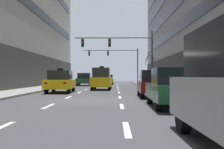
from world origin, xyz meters
TOP-DOWN VIEW (x-y plane):
  - ground_plane at (0.00, 0.00)m, footprint 120.00×120.00m
  - sidewalk_right at (6.29, 0.00)m, footprint 3.12×80.00m
  - lane_stripe_l1_s3 at (-1.58, -3.00)m, footprint 0.16×2.00m
  - lane_stripe_l1_s4 at (-1.58, 2.00)m, footprint 0.16×2.00m
  - lane_stripe_l1_s5 at (-1.58, 7.00)m, footprint 0.16×2.00m
  - lane_stripe_l1_s6 at (-1.58, 12.00)m, footprint 0.16×2.00m
  - lane_stripe_l1_s7 at (-1.58, 17.00)m, footprint 0.16×2.00m
  - lane_stripe_l1_s8 at (-1.58, 22.00)m, footprint 0.16×2.00m
  - lane_stripe_l1_s9 at (-1.58, 27.00)m, footprint 0.16×2.00m
  - lane_stripe_l1_s10 at (-1.58, 32.00)m, footprint 0.16×2.00m
  - lane_stripe_l2_s2 at (1.58, -8.00)m, footprint 0.16×2.00m
  - lane_stripe_l2_s3 at (1.58, -3.00)m, footprint 0.16×2.00m
  - lane_stripe_l2_s4 at (1.58, 2.00)m, footprint 0.16×2.00m
  - lane_stripe_l2_s5 at (1.58, 7.00)m, footprint 0.16×2.00m
  - lane_stripe_l2_s6 at (1.58, 12.00)m, footprint 0.16×2.00m
  - lane_stripe_l2_s7 at (1.58, 17.00)m, footprint 0.16×2.00m
  - lane_stripe_l2_s8 at (1.58, 22.00)m, footprint 0.16×2.00m
  - lane_stripe_l2_s9 at (1.58, 27.00)m, footprint 0.16×2.00m
  - lane_stripe_l2_s10 at (1.58, 32.00)m, footprint 0.16×2.00m
  - taxi_driving_0 at (-0.02, 11.33)m, footprint 1.91×4.36m
  - taxi_driving_1 at (0.09, 28.59)m, footprint 1.79×4.19m
  - taxi_driving_2 at (-3.06, 6.86)m, footprint 2.10×4.69m
  - car_driving_3 at (-3.01, 22.70)m, footprint 2.06×4.68m
  - car_parked_1 at (3.68, -3.34)m, footprint 1.86×4.36m
  - car_parked_2 at (3.68, 2.30)m, footprint 1.97×4.47m
  - traffic_signal_0 at (2.23, 13.63)m, footprint 8.17×0.35m
  - traffic_signal_1 at (1.77, 32.01)m, footprint 9.38×0.34m
  - street_tree_0 at (5.95, 19.84)m, footprint 1.38×1.66m
  - pedestrian_0 at (5.34, 4.52)m, footprint 0.53×0.22m
  - pedestrian_1 at (5.77, 6.57)m, footprint 0.22×0.53m

SIDE VIEW (x-z plane):
  - ground_plane at x=0.00m, z-range 0.00..0.00m
  - lane_stripe_l1_s3 at x=-1.58m, z-range 0.00..0.01m
  - lane_stripe_l1_s4 at x=-1.58m, z-range 0.00..0.01m
  - lane_stripe_l1_s5 at x=-1.58m, z-range 0.00..0.01m
  - lane_stripe_l1_s6 at x=-1.58m, z-range 0.00..0.01m
  - lane_stripe_l1_s7 at x=-1.58m, z-range 0.00..0.01m
  - lane_stripe_l1_s8 at x=-1.58m, z-range 0.00..0.01m
  - lane_stripe_l1_s9 at x=-1.58m, z-range 0.00..0.01m
  - lane_stripe_l1_s10 at x=-1.58m, z-range 0.00..0.01m
  - lane_stripe_l2_s2 at x=1.58m, z-range 0.00..0.01m
  - lane_stripe_l2_s3 at x=1.58m, z-range 0.00..0.01m
  - lane_stripe_l2_s4 at x=1.58m, z-range 0.00..0.01m
  - lane_stripe_l2_s5 at x=1.58m, z-range 0.00..0.01m
  - lane_stripe_l2_s6 at x=1.58m, z-range 0.00..0.01m
  - lane_stripe_l2_s7 at x=1.58m, z-range 0.00..0.01m
  - lane_stripe_l2_s8 at x=1.58m, z-range 0.00..0.01m
  - lane_stripe_l2_s9 at x=1.58m, z-range 0.00..0.01m
  - lane_stripe_l2_s10 at x=1.58m, z-range 0.00..0.01m
  - sidewalk_right at x=6.29m, z-range 0.00..0.14m
  - taxi_driving_1 at x=0.09m, z-range -0.10..1.64m
  - car_parked_1 at x=3.68m, z-range -0.01..1.62m
  - car_parked_2 at x=3.68m, z-range -0.01..1.65m
  - taxi_driving_2 at x=-3.06m, z-range -0.11..1.82m
  - car_driving_3 at x=-3.01m, z-range -0.01..1.72m
  - taxi_driving_0 at x=-0.02m, z-range -0.09..2.18m
  - pedestrian_1 at x=5.77m, z-range 0.27..1.93m
  - pedestrian_0 at x=5.34m, z-range 0.27..1.93m
  - street_tree_0 at x=5.95m, z-range -0.10..4.31m
  - traffic_signal_0 at x=2.23m, z-range 1.27..7.14m
  - traffic_signal_1 at x=1.77m, z-range 1.56..7.53m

